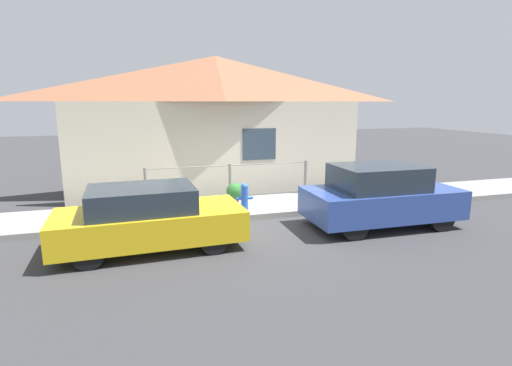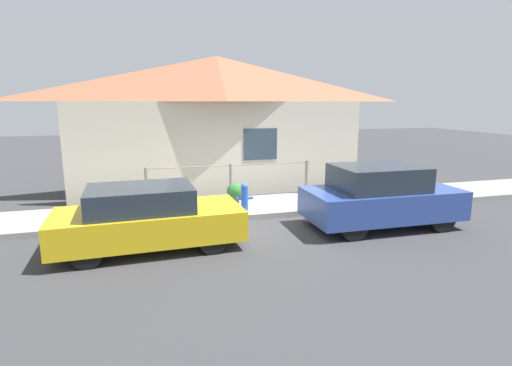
# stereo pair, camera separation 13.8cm
# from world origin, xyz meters

# --- Properties ---
(ground_plane) EXTENTS (60.00, 60.00, 0.00)m
(ground_plane) POSITION_xyz_m (0.00, 0.00, 0.00)
(ground_plane) COLOR #38383A
(sidewalk) EXTENTS (24.00, 2.03, 0.14)m
(sidewalk) POSITION_xyz_m (0.00, 1.02, 0.07)
(sidewalk) COLOR gray
(sidewalk) RESTS_ON ground_plane
(house) EXTENTS (9.71, 2.23, 4.41)m
(house) POSITION_xyz_m (0.00, 3.78, 3.48)
(house) COLOR beige
(house) RESTS_ON ground_plane
(fence) EXTENTS (4.90, 0.10, 1.04)m
(fence) POSITION_xyz_m (0.00, 1.88, 0.72)
(fence) COLOR gray
(fence) RESTS_ON sidewalk
(car_left) EXTENTS (3.78, 1.77, 1.30)m
(car_left) POSITION_xyz_m (-2.44, -1.31, 0.65)
(car_left) COLOR gold
(car_left) RESTS_ON ground_plane
(car_right) EXTENTS (3.66, 1.75, 1.49)m
(car_right) POSITION_xyz_m (2.95, -1.31, 0.74)
(car_right) COLOR #2D4793
(car_right) RESTS_ON ground_plane
(fire_hydrant) EXTENTS (0.44, 0.20, 0.73)m
(fire_hydrant) POSITION_xyz_m (0.06, 0.49, 0.53)
(fire_hydrant) COLOR blue
(fire_hydrant) RESTS_ON sidewalk
(potted_plant_near_hydrant) EXTENTS (0.47, 0.47, 0.59)m
(potted_plant_near_hydrant) POSITION_xyz_m (-0.02, 1.26, 0.48)
(potted_plant_near_hydrant) COLOR brown
(potted_plant_near_hydrant) RESTS_ON sidewalk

